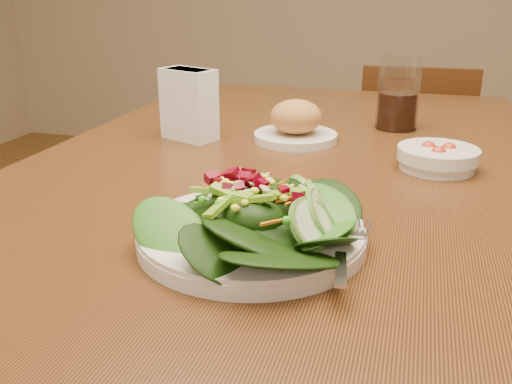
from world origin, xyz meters
TOP-DOWN VIEW (x-y plane):
  - dining_table at (0.00, 0.00)m, footprint 0.90×1.40m
  - chair_far at (0.22, 0.97)m, footprint 0.38×0.38m
  - salad_plate at (0.05, -0.37)m, footprint 0.28×0.28m
  - bread_plate at (-0.01, 0.10)m, footprint 0.16×0.16m
  - tomato_bowl at (0.26, -0.01)m, footprint 0.13×0.13m
  - drinking_glass at (0.18, 0.26)m, footprint 0.09×0.09m
  - napkin_holder at (-0.22, 0.06)m, footprint 0.12×0.09m

SIDE VIEW (x-z plane):
  - chair_far at x=0.22m, z-range 0.02..0.82m
  - dining_table at x=0.00m, z-range 0.27..1.02m
  - tomato_bowl at x=0.26m, z-range 0.75..0.79m
  - salad_plate at x=0.05m, z-range 0.74..0.82m
  - bread_plate at x=-0.01m, z-range 0.74..0.83m
  - drinking_glass at x=0.18m, z-range 0.74..0.89m
  - napkin_holder at x=-0.22m, z-range 0.75..0.89m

